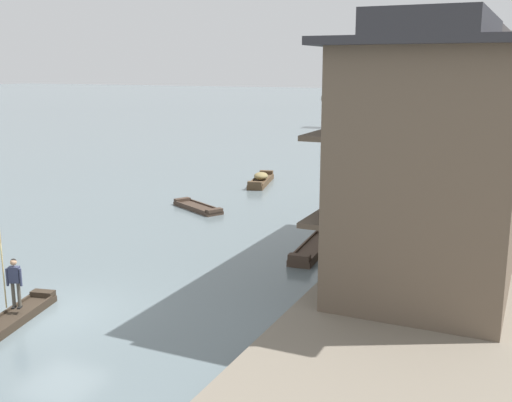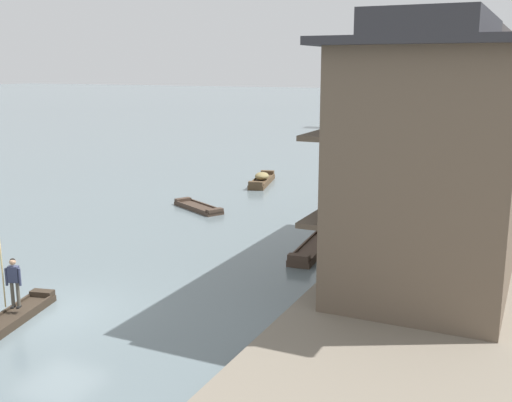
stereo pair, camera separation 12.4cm
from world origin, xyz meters
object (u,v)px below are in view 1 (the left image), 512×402
house_waterfront_nearest (430,161)px  house_waterfront_second (458,138)px  boatman_person (14,277)px  boat_midriver_upstream (393,195)px  boat_moored_second (418,143)px  house_waterfront_tall (466,148)px  boat_moored_third (314,248)px  boat_moored_far (261,180)px  boat_crossing_west (198,207)px  boat_midriver_drifting (417,169)px  boat_upstream_distant (427,136)px  stone_bridge (420,106)px  boat_moored_nearest (367,131)px

house_waterfront_nearest → house_waterfront_second: same height
boatman_person → boat_midriver_upstream: 23.87m
boat_moored_second → house_waterfront_tall: size_ratio=0.59×
boatman_person → boat_moored_second: 50.19m
boat_moored_third → house_waterfront_second: bearing=27.6°
boat_moored_far → boat_crossing_west: (-0.06, -8.37, -0.16)m
boat_midriver_drifting → house_waterfront_tall: house_waterfront_tall is taller
boat_moored_second → boat_midriver_upstream: size_ratio=0.76×
boat_moored_second → boat_moored_third: boat_moored_second is taller
boatman_person → house_waterfront_second: house_waterfront_second is taller
boat_moored_second → boat_upstream_distant: (-0.07, 5.70, 0.07)m
boat_midriver_upstream → house_waterfront_second: bearing=-64.0°
boat_midriver_drifting → house_waterfront_nearest: (5.13, -26.62, 4.60)m
boat_midriver_drifting → boat_midriver_upstream: 10.26m
house_waterfront_nearest → house_waterfront_tall: 13.98m
boat_moored_second → house_waterfront_nearest: 44.59m
boat_moored_third → house_waterfront_nearest: size_ratio=0.55×
boat_crossing_west → boat_midriver_drifting: bearing=63.6°
house_waterfront_tall → stone_bridge: bearing=103.3°
house_waterfront_tall → boat_crossing_west: bearing=-160.1°
boatman_person → boat_moored_nearest: (-4.27, 58.50, -1.17)m
boat_moored_second → boat_midriver_upstream: boat_midriver_upstream is taller
boat_moored_third → house_waterfront_second: 7.58m
house_waterfront_nearest → boat_moored_second: bearing=100.7°
boat_moored_nearest → boat_midriver_upstream: size_ratio=1.16×
house_waterfront_nearest → stone_bridge: 57.74m
house_waterfront_second → boat_upstream_distant: bearing=101.0°
boatman_person → boat_upstream_distant: boatman_person is taller
boat_midriver_upstream → boat_crossing_west: (-9.23, -7.30, -0.13)m
boat_moored_nearest → boat_midriver_drifting: (10.51, -25.39, 0.03)m
boatman_person → boat_midriver_upstream: bearing=73.6°
house_waterfront_nearest → house_waterfront_second: (-0.04, 7.00, -0.00)m
boat_moored_third → boat_upstream_distant: bearing=93.7°
boat_moored_far → boat_midriver_drifting: bearing=46.7°
house_waterfront_nearest → boat_moored_third: bearing=141.5°
boat_moored_nearest → house_waterfront_nearest: house_waterfront_nearest is taller
boat_moored_far → house_waterfront_second: size_ratio=0.54×
boatman_person → stone_bridge: (0.81, 63.23, 1.67)m
house_waterfront_nearest → house_waterfront_tall: (-0.43, 13.92, -1.28)m
house_waterfront_nearest → house_waterfront_tall: bearing=91.8°
house_waterfront_nearest → boat_midriver_drifting: bearing=100.9°
boat_moored_third → house_waterfront_nearest: house_waterfront_nearest is taller
boat_midriver_drifting → boat_midriver_upstream: boat_midriver_upstream is taller
boat_midriver_upstream → boat_upstream_distant: size_ratio=0.92×
boat_moored_second → boat_crossing_west: boat_moored_second is taller
boat_moored_nearest → house_waterfront_nearest: bearing=-73.3°
boatman_person → boat_crossing_west: bearing=99.1°
boat_upstream_distant → house_waterfront_nearest: (8.27, -49.28, 4.61)m
boat_midriver_upstream → house_waterfront_second: size_ratio=0.55×
boat_crossing_west → house_waterfront_nearest: bearing=-33.2°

